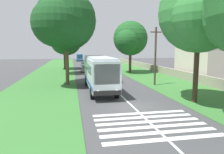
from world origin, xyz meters
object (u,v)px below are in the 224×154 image
coach_bus (99,71)px  roadside_tree_left_0 (64,22)px  trailing_car_3 (92,61)px  roadside_tree_left_1 (66,41)px  trailing_car_2 (96,62)px  roadside_tree_right_0 (196,15)px  roadside_tree_right_2 (129,39)px  trailing_car_0 (86,68)px  trailing_car_1 (85,65)px  trailing_minibus_0 (80,57)px  roadside_building (213,54)px  utility_pole (155,55)px  roadside_tree_left_2 (64,41)px

coach_bus → roadside_tree_left_0: 8.07m
trailing_car_3 → roadside_tree_left_1: roadside_tree_left_1 is taller
trailing_car_2 → trailing_car_3: same height
roadside_tree_left_0 → roadside_tree_left_1: (12.06, 0.07, -2.02)m
roadside_tree_right_0 → roadside_tree_right_2: (22.57, -0.53, -1.08)m
trailing_car_0 → trailing_car_1: bearing=-2.4°
roadside_tree_right_2 → trailing_car_3: bearing=8.6°
trailing_car_0 → trailing_minibus_0: 35.84m
trailing_car_1 → trailing_car_2: 10.13m
trailing_car_3 → roadside_tree_left_1: 29.00m
trailing_car_0 → roadside_tree_left_1: size_ratio=0.50×
roadside_tree_right_0 → roadside_building: bearing=-41.0°
trailing_car_1 → roadside_tree_left_1: roadside_tree_left_1 is taller
coach_bus → roadside_tree_right_2: 18.19m
roadside_tree_left_1 → utility_pole: (-14.41, -11.12, -2.07)m
trailing_car_1 → trailing_car_0: bearing=177.6°
trailing_car_2 → roadside_building: 33.98m
trailing_car_0 → trailing_car_3: size_ratio=1.00×
trailing_car_2 → roadside_tree_right_0: size_ratio=0.40×
roadside_tree_left_0 → roadside_tree_left_2: (21.06, 0.73, -1.76)m
roadside_tree_left_0 → utility_pole: (-2.35, -11.06, -4.09)m
roadside_tree_left_1 → trailing_car_3: bearing=-15.0°
roadside_tree_left_0 → roadside_tree_left_2: 21.14m
trailing_minibus_0 → trailing_car_0: bearing=179.7°
trailing_car_3 → utility_pole: (-41.98, -3.74, 3.09)m
roadside_tree_right_0 → roadside_tree_left_2: bearing=20.1°
trailing_minibus_0 → trailing_car_3: bearing=-163.0°
roadside_tree_right_0 → roadside_building: (12.73, -11.05, -3.54)m
roadside_tree_left_1 → utility_pole: roadside_tree_left_1 is taller
roadside_tree_left_0 → roadside_tree_right_0: size_ratio=1.09×
trailing_car_0 → trailing_car_2: size_ratio=1.00×
trailing_car_1 → roadside_building: roadside_building is taller
utility_pole → trailing_car_3: bearing=5.1°
roadside_tree_left_1 → roadside_tree_left_0: bearing=-179.7°
trailing_minibus_0 → roadside_tree_left_2: bearing=171.5°
trailing_car_1 → trailing_car_3: bearing=-11.5°
roadside_tree_left_1 → roadside_tree_left_2: (9.00, 0.67, 0.26)m
roadside_building → trailing_car_0: bearing=53.5°
coach_bus → utility_pole: 7.72m
coach_bus → roadside_tree_right_0: bearing=-132.6°
trailing_car_3 → roadside_tree_right_2: (-28.02, -4.24, 5.62)m
trailing_car_3 → roadside_tree_left_2: bearing=156.6°
trailing_car_2 → roadside_tree_left_1: bearing=159.5°
trailing_car_0 → roadside_tree_right_2: roadside_tree_right_2 is taller
trailing_car_3 → trailing_minibus_0: trailing_minibus_0 is taller
trailing_minibus_0 → roadside_tree_left_1: bearing=174.4°
trailing_car_0 → roadside_tree_right_2: size_ratio=0.45×
trailing_minibus_0 → roadside_building: size_ratio=0.62×
trailing_car_3 → roadside_tree_left_0: size_ratio=0.37×
roadside_tree_left_0 → roadside_tree_right_0: roadside_tree_left_0 is taller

